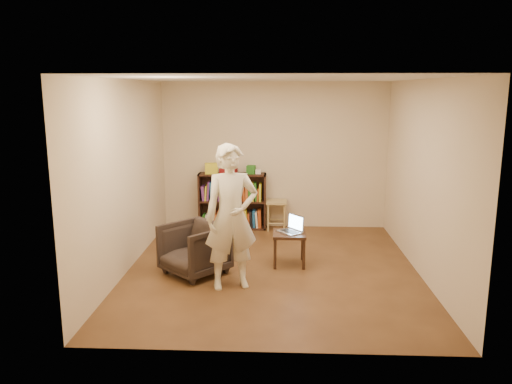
{
  "coord_description": "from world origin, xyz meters",
  "views": [
    {
      "loc": [
        0.07,
        -6.61,
        2.47
      ],
      "look_at": [
        -0.24,
        0.35,
        1.03
      ],
      "focal_mm": 35.0,
      "sensor_mm": 36.0,
      "label": 1
    }
  ],
  "objects_px": {
    "stool": "(276,206)",
    "armchair": "(194,249)",
    "person": "(231,217)",
    "bookshelf": "(233,204)",
    "laptop": "(292,228)",
    "side_table": "(289,238)"
  },
  "relations": [
    {
      "from": "stool",
      "to": "person",
      "type": "distance_m",
      "value": 2.77
    },
    {
      "from": "bookshelf",
      "to": "stool",
      "type": "xyz_separation_m",
      "value": [
        0.79,
        -0.06,
        -0.02
      ]
    },
    {
      "from": "side_table",
      "to": "laptop",
      "type": "distance_m",
      "value": 0.15
    },
    {
      "from": "armchair",
      "to": "bookshelf",
      "type": "bearing_deg",
      "value": 124.36
    },
    {
      "from": "bookshelf",
      "to": "armchair",
      "type": "relative_size",
      "value": 1.57
    },
    {
      "from": "bookshelf",
      "to": "stool",
      "type": "distance_m",
      "value": 0.79
    },
    {
      "from": "side_table",
      "to": "person",
      "type": "distance_m",
      "value": 1.24
    },
    {
      "from": "armchair",
      "to": "laptop",
      "type": "bearing_deg",
      "value": 61.01
    },
    {
      "from": "bookshelf",
      "to": "side_table",
      "type": "height_order",
      "value": "bookshelf"
    },
    {
      "from": "person",
      "to": "laptop",
      "type": "bearing_deg",
      "value": 32.28
    },
    {
      "from": "bookshelf",
      "to": "person",
      "type": "distance_m",
      "value": 2.79
    },
    {
      "from": "stool",
      "to": "armchair",
      "type": "height_order",
      "value": "armchair"
    },
    {
      "from": "stool",
      "to": "person",
      "type": "relative_size",
      "value": 0.29
    },
    {
      "from": "laptop",
      "to": "person",
      "type": "relative_size",
      "value": 0.22
    },
    {
      "from": "stool",
      "to": "laptop",
      "type": "distance_m",
      "value": 1.8
    },
    {
      "from": "bookshelf",
      "to": "armchair",
      "type": "height_order",
      "value": "bookshelf"
    },
    {
      "from": "bookshelf",
      "to": "stool",
      "type": "height_order",
      "value": "bookshelf"
    },
    {
      "from": "stool",
      "to": "person",
      "type": "height_order",
      "value": "person"
    },
    {
      "from": "bookshelf",
      "to": "armchair",
      "type": "bearing_deg",
      "value": -97.56
    },
    {
      "from": "bookshelf",
      "to": "side_table",
      "type": "distance_m",
      "value": 2.13
    },
    {
      "from": "stool",
      "to": "laptop",
      "type": "relative_size",
      "value": 1.29
    },
    {
      "from": "person",
      "to": "bookshelf",
      "type": "bearing_deg",
      "value": 78.57
    }
  ]
}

